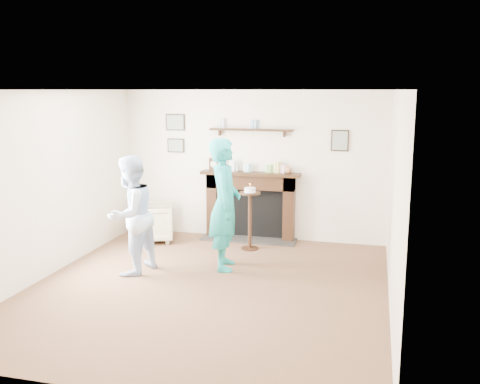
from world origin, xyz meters
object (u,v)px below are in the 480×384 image
at_px(armchair, 153,241).
at_px(pedestal_table, 250,209).
at_px(man, 133,272).
at_px(woman, 225,267).

height_order(armchair, pedestal_table, pedestal_table).
relative_size(armchair, man, 0.43).
bearing_deg(pedestal_table, armchair, 177.80).
relative_size(woman, pedestal_table, 1.75).
bearing_deg(woman, armchair, 43.11).
bearing_deg(armchair, man, 172.32).
distance_m(woman, pedestal_table, 1.18).
distance_m(man, pedestal_table, 2.10).
xyz_separation_m(armchair, pedestal_table, (1.69, -0.07, 0.65)).
bearing_deg(armchair, pedestal_table, -113.28).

